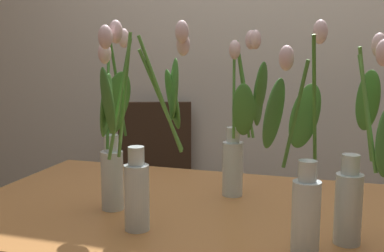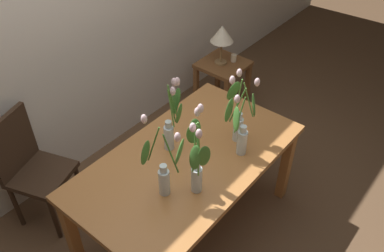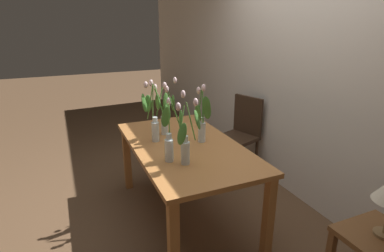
{
  "view_description": "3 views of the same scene",
  "coord_description": "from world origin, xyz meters",
  "px_view_note": "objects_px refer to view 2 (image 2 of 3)",
  "views": [
    {
      "loc": [
        0.35,
        -1.39,
        1.24
      ],
      "look_at": [
        -0.08,
        -0.04,
        1.0
      ],
      "focal_mm": 45.88,
      "sensor_mm": 36.0,
      "label": 1
    },
    {
      "loc": [
        -1.48,
        -1.25,
        2.62
      ],
      "look_at": [
        0.07,
        0.02,
        0.96
      ],
      "focal_mm": 37.92,
      "sensor_mm": 36.0,
      "label": 2
    },
    {
      "loc": [
        2.36,
        -0.95,
        1.79
      ],
      "look_at": [
        0.09,
        0.03,
        0.94
      ],
      "focal_mm": 28.8,
      "sensor_mm": 36.0,
      "label": 3
    }
  ],
  "objects_px": {
    "side_table": "(223,73)",
    "table_lamp": "(222,35)",
    "dining_table": "(188,168)",
    "tulip_vase_0": "(172,122)",
    "tulip_vase_3": "(197,160)",
    "pillar_candle": "(234,58)",
    "tulip_vase_1": "(163,171)",
    "dining_chair": "(30,165)",
    "tulip_vase_2": "(239,132)",
    "tulip_vase_4": "(240,118)"
  },
  "relations": [
    {
      "from": "tulip_vase_0",
      "to": "side_table",
      "type": "bearing_deg",
      "value": 22.12
    },
    {
      "from": "table_lamp",
      "to": "dining_chair",
      "type": "bearing_deg",
      "value": 172.88
    },
    {
      "from": "dining_chair",
      "to": "side_table",
      "type": "distance_m",
      "value": 2.04
    },
    {
      "from": "tulip_vase_3",
      "to": "dining_chair",
      "type": "height_order",
      "value": "tulip_vase_3"
    },
    {
      "from": "dining_table",
      "to": "tulip_vase_2",
      "type": "bearing_deg",
      "value": -41.27
    },
    {
      "from": "tulip_vase_3",
      "to": "side_table",
      "type": "height_order",
      "value": "tulip_vase_3"
    },
    {
      "from": "tulip_vase_2",
      "to": "table_lamp",
      "type": "bearing_deg",
      "value": 40.18
    },
    {
      "from": "tulip_vase_3",
      "to": "side_table",
      "type": "distance_m",
      "value": 1.91
    },
    {
      "from": "tulip_vase_4",
      "to": "pillar_candle",
      "type": "relative_size",
      "value": 7.01
    },
    {
      "from": "tulip_vase_0",
      "to": "tulip_vase_4",
      "type": "bearing_deg",
      "value": -39.87
    },
    {
      "from": "table_lamp",
      "to": "side_table",
      "type": "bearing_deg",
      "value": -50.57
    },
    {
      "from": "tulip_vase_2",
      "to": "side_table",
      "type": "relative_size",
      "value": 1.01
    },
    {
      "from": "tulip_vase_1",
      "to": "tulip_vase_4",
      "type": "xyz_separation_m",
      "value": [
        0.7,
        -0.06,
        -0.0
      ]
    },
    {
      "from": "dining_table",
      "to": "tulip_vase_0",
      "type": "xyz_separation_m",
      "value": [
        0.03,
        0.15,
        0.3
      ]
    },
    {
      "from": "tulip_vase_0",
      "to": "table_lamp",
      "type": "xyz_separation_m",
      "value": [
        1.37,
        0.58,
        -0.1
      ]
    },
    {
      "from": "pillar_candle",
      "to": "tulip_vase_2",
      "type": "bearing_deg",
      "value": -144.71
    },
    {
      "from": "tulip_vase_2",
      "to": "pillar_candle",
      "type": "xyz_separation_m",
      "value": [
        1.24,
        0.88,
        -0.34
      ]
    },
    {
      "from": "tulip_vase_1",
      "to": "tulip_vase_2",
      "type": "height_order",
      "value": "tulip_vase_2"
    },
    {
      "from": "side_table",
      "to": "table_lamp",
      "type": "bearing_deg",
      "value": 129.43
    },
    {
      "from": "tulip_vase_2",
      "to": "dining_chair",
      "type": "distance_m",
      "value": 1.54
    },
    {
      "from": "dining_chair",
      "to": "tulip_vase_2",
      "type": "bearing_deg",
      "value": -54.4
    },
    {
      "from": "tulip_vase_4",
      "to": "side_table",
      "type": "bearing_deg",
      "value": 40.04
    },
    {
      "from": "tulip_vase_3",
      "to": "tulip_vase_4",
      "type": "bearing_deg",
      "value": 6.89
    },
    {
      "from": "dining_table",
      "to": "tulip_vase_3",
      "type": "height_order",
      "value": "tulip_vase_3"
    },
    {
      "from": "tulip_vase_2",
      "to": "side_table",
      "type": "bearing_deg",
      "value": 39.19
    },
    {
      "from": "tulip_vase_0",
      "to": "tulip_vase_1",
      "type": "relative_size",
      "value": 0.99
    },
    {
      "from": "tulip_vase_2",
      "to": "tulip_vase_3",
      "type": "distance_m",
      "value": 0.43
    },
    {
      "from": "dining_table",
      "to": "table_lamp",
      "type": "relative_size",
      "value": 4.02
    },
    {
      "from": "tulip_vase_1",
      "to": "tulip_vase_2",
      "type": "relative_size",
      "value": 0.98
    },
    {
      "from": "dining_chair",
      "to": "table_lamp",
      "type": "bearing_deg",
      "value": -7.12
    },
    {
      "from": "tulip_vase_4",
      "to": "dining_chair",
      "type": "height_order",
      "value": "tulip_vase_4"
    },
    {
      "from": "side_table",
      "to": "table_lamp",
      "type": "relative_size",
      "value": 1.38
    },
    {
      "from": "tulip_vase_0",
      "to": "tulip_vase_3",
      "type": "xyz_separation_m",
      "value": [
        -0.2,
        -0.37,
        0.03
      ]
    },
    {
      "from": "tulip_vase_0",
      "to": "tulip_vase_4",
      "type": "relative_size",
      "value": 1.03
    },
    {
      "from": "dining_chair",
      "to": "tulip_vase_4",
      "type": "bearing_deg",
      "value": -48.64
    },
    {
      "from": "tulip_vase_4",
      "to": "table_lamp",
      "type": "height_order",
      "value": "tulip_vase_4"
    },
    {
      "from": "tulip_vase_1",
      "to": "tulip_vase_3",
      "type": "xyz_separation_m",
      "value": [
        0.14,
        -0.13,
        0.06
      ]
    },
    {
      "from": "dining_table",
      "to": "tulip_vase_3",
      "type": "relative_size",
      "value": 2.86
    },
    {
      "from": "dining_table",
      "to": "side_table",
      "type": "bearing_deg",
      "value": 26.96
    },
    {
      "from": "tulip_vase_4",
      "to": "table_lamp",
      "type": "bearing_deg",
      "value": 41.14
    },
    {
      "from": "tulip_vase_0",
      "to": "tulip_vase_2",
      "type": "bearing_deg",
      "value": -58.85
    },
    {
      "from": "pillar_candle",
      "to": "dining_chair",
      "type": "bearing_deg",
      "value": 171.11
    },
    {
      "from": "dining_table",
      "to": "tulip_vase_3",
      "type": "bearing_deg",
      "value": -128.73
    },
    {
      "from": "dining_chair",
      "to": "pillar_candle",
      "type": "bearing_deg",
      "value": -8.89
    },
    {
      "from": "dining_chair",
      "to": "table_lamp",
      "type": "height_order",
      "value": "table_lamp"
    },
    {
      "from": "tulip_vase_1",
      "to": "table_lamp",
      "type": "bearing_deg",
      "value": 25.58
    },
    {
      "from": "dining_chair",
      "to": "pillar_candle",
      "type": "relative_size",
      "value": 12.4
    },
    {
      "from": "tulip_vase_1",
      "to": "dining_chair",
      "type": "height_order",
      "value": "tulip_vase_1"
    },
    {
      "from": "dining_table",
      "to": "dining_chair",
      "type": "relative_size",
      "value": 1.72
    },
    {
      "from": "pillar_candle",
      "to": "tulip_vase_1",
      "type": "bearing_deg",
      "value": -157.89
    }
  ]
}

